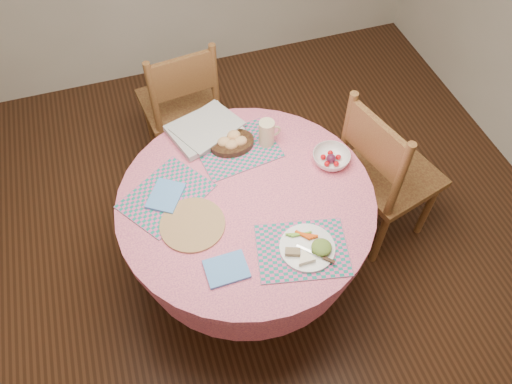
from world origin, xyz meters
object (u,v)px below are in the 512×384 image
(chair_back, at_px, (181,103))
(bread_bowl, at_px, (232,142))
(wicker_trivet, at_px, (193,225))
(latte_mug, at_px, (267,133))
(chair_right, at_px, (384,173))
(dinner_plate, at_px, (310,247))
(fruit_bowl, at_px, (331,158))
(dining_table, at_px, (247,221))

(chair_back, height_order, bread_bowl, chair_back)
(wicker_trivet, relative_size, latte_mug, 2.10)
(latte_mug, bearing_deg, chair_back, 115.15)
(latte_mug, bearing_deg, chair_right, -20.26)
(dinner_plate, xyz_separation_m, bread_bowl, (-0.15, 0.70, 0.01))
(chair_right, bearing_deg, chair_back, 30.23)
(wicker_trivet, distance_m, fruit_bowl, 0.77)
(wicker_trivet, bearing_deg, bread_bowl, 53.06)
(chair_back, relative_size, latte_mug, 6.87)
(dinner_plate, bearing_deg, chair_right, 34.65)
(chair_back, bearing_deg, fruit_bowl, 116.03)
(bread_bowl, bearing_deg, chair_right, -18.10)
(dining_table, xyz_separation_m, chair_back, (-0.12, 1.00, -0.04))
(wicker_trivet, xyz_separation_m, dinner_plate, (0.46, -0.29, 0.02))
(chair_back, bearing_deg, chair_right, 128.69)
(chair_back, relative_size, wicker_trivet, 3.27)
(wicker_trivet, xyz_separation_m, bread_bowl, (0.31, 0.41, 0.03))
(dining_table, height_order, bread_bowl, bread_bowl)
(dining_table, distance_m, wicker_trivet, 0.35)
(dining_table, xyz_separation_m, bread_bowl, (0.03, 0.34, 0.23))
(dining_table, xyz_separation_m, dinner_plate, (0.18, -0.36, 0.22))
(dining_table, distance_m, chair_back, 1.01)
(chair_back, bearing_deg, wicker_trivet, 74.74)
(dinner_plate, xyz_separation_m, fruit_bowl, (0.29, 0.44, 0.01))
(chair_back, height_order, latte_mug, chair_back)
(bread_bowl, relative_size, latte_mug, 1.61)
(dining_table, relative_size, chair_right, 1.19)
(chair_right, bearing_deg, latte_mug, 54.49)
(chair_back, xyz_separation_m, latte_mug, (0.33, -0.69, 0.32))
(dinner_plate, xyz_separation_m, latte_mug, (0.03, 0.66, 0.05))
(wicker_trivet, xyz_separation_m, latte_mug, (0.49, 0.38, 0.07))
(wicker_trivet, height_order, bread_bowl, bread_bowl)
(dinner_plate, height_order, fruit_bowl, same)
(dining_table, relative_size, chair_back, 1.26)
(bread_bowl, bearing_deg, latte_mug, -10.33)
(wicker_trivet, height_order, fruit_bowl, fruit_bowl)
(dining_table, bearing_deg, fruit_bowl, 10.43)
(latte_mug, bearing_deg, dining_table, -124.12)
(dining_table, bearing_deg, chair_back, 96.70)
(dinner_plate, bearing_deg, latte_mug, 87.73)
(dinner_plate, relative_size, latte_mug, 1.72)
(chair_back, distance_m, latte_mug, 0.83)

